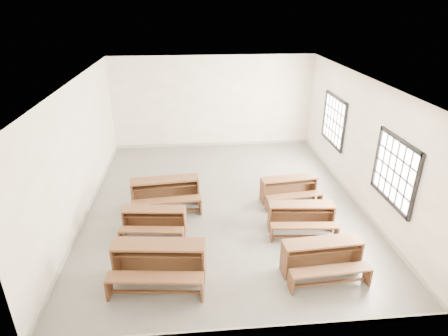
{
  "coord_description": "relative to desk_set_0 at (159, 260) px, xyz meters",
  "views": [
    {
      "loc": [
        -0.78,
        -8.58,
        4.93
      ],
      "look_at": [
        0.0,
        0.0,
        1.0
      ],
      "focal_mm": 30.0,
      "sensor_mm": 36.0,
      "label": 1
    }
  ],
  "objects": [
    {
      "name": "desk_set_3",
      "position": [
        3.12,
        -0.08,
        -0.05
      ],
      "size": [
        1.58,
        0.89,
        0.69
      ],
      "rotation": [
        0.0,
        0.0,
        0.06
      ],
      "color": "brown",
      "rests_on": "ground"
    },
    {
      "name": "desk_set_0",
      "position": [
        0.0,
        0.0,
        0.0
      ],
      "size": [
        1.81,
        1.08,
        0.78
      ],
      "rotation": [
        0.0,
        0.0,
        -0.11
      ],
      "color": "brown",
      "rests_on": "ground"
    },
    {
      "name": "desk_set_1",
      "position": [
        -0.22,
        1.55,
        -0.08
      ],
      "size": [
        1.47,
        0.88,
        0.63
      ],
      "rotation": [
        0.0,
        0.0,
        -0.11
      ],
      "color": "brown",
      "rests_on": "ground"
    },
    {
      "name": "desk_set_4",
      "position": [
        3.13,
        1.4,
        -0.06
      ],
      "size": [
        1.54,
        0.89,
        0.67
      ],
      "rotation": [
        0.0,
        0.0,
        -0.08
      ],
      "color": "brown",
      "rests_on": "ground"
    },
    {
      "name": "desk_set_5",
      "position": [
        3.19,
        2.78,
        -0.07
      ],
      "size": [
        1.54,
        0.92,
        0.66
      ],
      "rotation": [
        0.0,
        0.0,
        0.11
      ],
      "color": "brown",
      "rests_on": "ground"
    },
    {
      "name": "desk_set_2",
      "position": [
        -0.02,
        2.76,
        -0.01
      ],
      "size": [
        1.77,
        1.04,
        0.77
      ],
      "rotation": [
        0.0,
        0.0,
        0.09
      ],
      "color": "brown",
      "rests_on": "ground"
    },
    {
      "name": "room",
      "position": [
        1.57,
        2.83,
        1.69
      ],
      "size": [
        8.5,
        8.5,
        3.2
      ],
      "color": "slate",
      "rests_on": "ground"
    }
  ]
}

